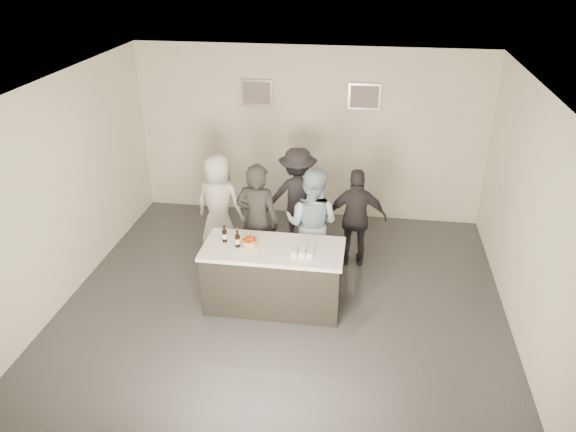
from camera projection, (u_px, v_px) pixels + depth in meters
The scene contains 19 objects.
floor at pixel (283, 307), 7.69m from camera, with size 6.00×6.00×0.00m, color #3D3D42.
ceiling at pixel (281, 89), 6.36m from camera, with size 6.00×6.00×0.00m, color white.
wall_back at pixel (310, 134), 9.68m from camera, with size 6.00×0.04×3.00m, color silver.
wall_front at pixel (221, 373), 4.37m from camera, with size 6.00×0.04×3.00m, color silver.
wall_left at pixel (59, 194), 7.43m from camera, with size 0.04×6.00×3.00m, color silver.
wall_right at pixel (532, 225), 6.62m from camera, with size 0.04×6.00×3.00m, color silver.
picture_left at pixel (257, 93), 9.47m from camera, with size 0.54×0.04×0.44m, color #B2B2B7.
picture_right at pixel (364, 97), 9.23m from camera, with size 0.54×0.04×0.44m, color #B2B2B7.
bar_counter at pixel (274, 276), 7.55m from camera, with size 1.86×0.86×0.90m, color white.
cake at pixel (250, 243), 7.38m from camera, with size 0.21×0.21×0.08m, color orange.
beer_bottle_a at pixel (224, 233), 7.44m from camera, with size 0.07×0.07×0.26m, color black.
beer_bottle_b at pixel (237, 238), 7.31m from camera, with size 0.07×0.07×0.26m, color black.
tumbler_cluster at pixel (303, 251), 7.20m from camera, with size 0.30×0.30×0.08m, color orange.
candles at pixel (252, 255), 7.17m from camera, with size 0.24×0.08×0.01m, color pink.
person_main_black at pixel (258, 222), 8.04m from camera, with size 0.65×0.43×1.78m, color #242424.
person_main_blue at pixel (312, 224), 8.08m from camera, with size 0.82×0.64×1.69m, color #9DB5CD.
person_guest_left at pixel (219, 204), 8.81m from camera, with size 0.78×0.51×1.59m, color white.
person_guest_right at pixel (356, 218), 8.40m from camera, with size 0.91×0.38×1.55m, color #2E2930.
person_guest_back at pixel (297, 196), 9.02m from camera, with size 1.05×0.61×1.63m, color black.
Camera 1 is at (1.02, -6.25, 4.54)m, focal length 35.00 mm.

